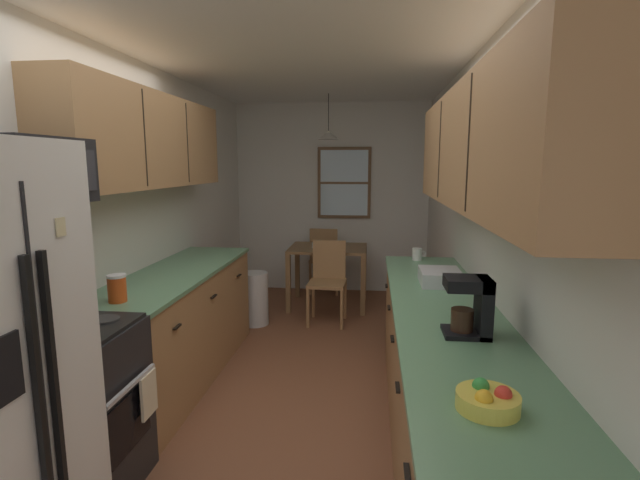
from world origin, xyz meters
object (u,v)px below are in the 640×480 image
object	(u,v)px
trash_bin	(255,299)
dish_rack	(440,277)
dining_table	(328,257)
table_serving_bowl	(319,245)
coffee_maker	(473,305)
fruit_bowl	(488,399)
stove_range	(71,410)
mug_by_coffeemaker	(417,254)
dining_chair_near	(328,278)
dining_chair_far	(325,257)
storage_canister	(117,288)
microwave_over_range	(27,171)

from	to	relation	value
trash_bin	dish_rack	world-z (taller)	dish_rack
dining_table	table_serving_bowl	bearing A→B (deg)	-153.58
trash_bin	coffee_maker	distance (m)	3.16
dining_table	fruit_bowl	size ratio (longest dim) A/B	4.30
fruit_bowl	table_serving_bowl	bearing A→B (deg)	104.78
stove_range	trash_bin	xyz separation A→B (m)	(0.29, 2.70, -0.18)
fruit_bowl	mug_by_coffeemaker	bearing A→B (deg)	90.13
dining_chair_near	trash_bin	size ratio (longest dim) A/B	1.55
table_serving_bowl	dining_chair_far	bearing A→B (deg)	89.11
stove_range	storage_canister	size ratio (longest dim) A/B	6.41
dining_chair_near	trash_bin	distance (m)	0.83
table_serving_bowl	dish_rack	bearing A→B (deg)	-63.20
coffee_maker	mug_by_coffeemaker	world-z (taller)	coffee_maker
dining_chair_far	dish_rack	world-z (taller)	dish_rack
storage_canister	table_serving_bowl	distance (m)	3.04
trash_bin	microwave_over_range	bearing A→B (deg)	-98.61
stove_range	mug_by_coffeemaker	size ratio (longest dim) A/B	9.18
dining_chair_near	table_serving_bowl	world-z (taller)	dining_chair_near
dining_table	dining_chair_near	xyz separation A→B (m)	(0.05, -0.57, -0.12)
trash_bin	storage_canister	world-z (taller)	storage_canister
stove_range	dining_chair_near	world-z (taller)	stove_range
storage_canister	dish_rack	size ratio (longest dim) A/B	0.50
fruit_bowl	dining_chair_far	bearing A→B (deg)	102.73
dining_chair_near	fruit_bowl	xyz separation A→B (m)	(0.88, -3.43, 0.44)
stove_range	fruit_bowl	xyz separation A→B (m)	(1.96, -0.54, 0.47)
dish_rack	dining_chair_far	bearing A→B (deg)	111.35
dining_table	coffee_maker	size ratio (longest dim) A/B	3.17
trash_bin	coffee_maker	size ratio (longest dim) A/B	1.97
trash_bin	fruit_bowl	distance (m)	3.70
stove_range	dish_rack	bearing A→B (deg)	30.25
dining_chair_near	coffee_maker	distance (m)	2.93
microwave_over_range	dining_chair_near	size ratio (longest dim) A/B	0.63
dining_chair_near	storage_canister	size ratio (longest dim) A/B	5.25
coffee_maker	dish_rack	xyz separation A→B (m)	(-0.01, 1.01, -0.10)
dining_chair_near	dining_chair_far	world-z (taller)	same
dining_table	trash_bin	size ratio (longest dim) A/B	1.61
mug_by_coffeemaker	table_serving_bowl	distance (m)	1.75
dining_chair_far	storage_canister	xyz separation A→B (m)	(-0.93, -3.51, 0.49)
dining_chair_near	dish_rack	world-z (taller)	dish_rack
stove_range	dining_table	xyz separation A→B (m)	(1.02, 3.46, 0.15)
mug_by_coffeemaker	dish_rack	distance (m)	0.83
storage_canister	fruit_bowl	world-z (taller)	storage_canister
dish_rack	table_serving_bowl	xyz separation A→B (m)	(-1.12, 2.22, -0.18)
table_serving_bowl	coffee_maker	bearing A→B (deg)	-70.63
coffee_maker	dish_rack	distance (m)	1.01
mug_by_coffeemaker	fruit_bowl	distance (m)	2.56
stove_range	dish_rack	distance (m)	2.40
mug_by_coffeemaker	coffee_maker	bearing A→B (deg)	-86.93
stove_range	microwave_over_range	xyz separation A→B (m)	(-0.11, 0.00, 1.24)
stove_range	fruit_bowl	size ratio (longest dim) A/B	5.08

